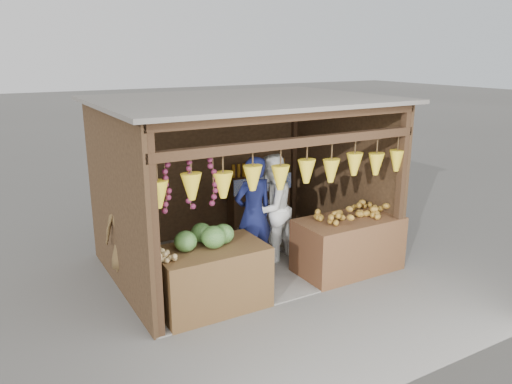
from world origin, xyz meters
TOP-DOWN VIEW (x-y plane):
  - ground at (0.00, 0.00)m, footprint 80.00×80.00m
  - stall_structure at (-0.03, -0.04)m, footprint 4.30×3.30m
  - back_shelf at (1.05, 1.28)m, footprint 1.25×0.32m
  - counter_left at (-1.08, -1.09)m, footprint 1.45×0.85m
  - counter_right at (1.27, -1.08)m, footprint 1.64×0.85m
  - stool at (-1.88, 0.06)m, footprint 0.29×0.29m
  - man_standing at (0.02, -0.29)m, footprint 0.68×0.47m
  - woman_standing at (0.44, -0.12)m, footprint 1.06×0.96m
  - vendor_seated at (-1.88, 0.06)m, footprint 0.68×0.56m
  - melon_pile at (-1.08, -0.99)m, footprint 1.00×0.50m
  - tanfruit_pile at (-1.74, -1.16)m, footprint 0.34×0.40m
  - mango_pile at (1.35, -1.07)m, footprint 1.40×0.64m

SIDE VIEW (x-z plane):
  - ground at x=0.00m, z-range 0.00..0.00m
  - stool at x=-1.88m, z-range 0.00..0.27m
  - counter_left at x=-1.08m, z-range 0.00..0.85m
  - counter_right at x=1.27m, z-range 0.00..0.85m
  - vendor_seated at x=-1.88m, z-range 0.27..1.46m
  - back_shelf at x=1.05m, z-range 0.21..1.54m
  - woman_standing at x=0.44m, z-range 0.00..1.77m
  - man_standing at x=0.02m, z-range 0.00..1.81m
  - tanfruit_pile at x=-1.74m, z-range 0.85..0.98m
  - mango_pile at x=1.35m, z-range 0.85..1.07m
  - melon_pile at x=-1.08m, z-range 0.85..1.17m
  - stall_structure at x=-0.03m, z-range 0.34..3.00m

